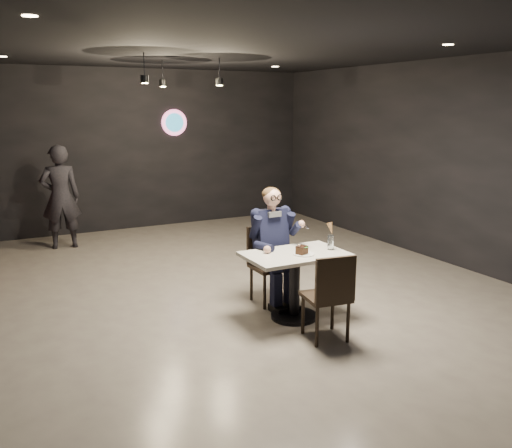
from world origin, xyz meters
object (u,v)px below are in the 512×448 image
chair_far (271,266)px  passerby (61,197)px  main_table (294,286)px  chair_near (326,295)px  sundae_glass (331,242)px  seated_man (271,244)px

chair_far → passerby: size_ratio=0.54×
main_table → passerby: bearing=112.5°
chair_near → sundae_glass: (0.43, 0.55, 0.37)m
chair_far → seated_man: 0.26m
main_table → seated_man: size_ratio=0.76×
main_table → passerby: 4.78m
chair_near → main_table: bearing=98.4°
main_table → chair_far: 0.56m
chair_near → passerby: 5.33m
seated_man → sundae_glass: 0.75m
chair_far → sundae_glass: bearing=-54.3°
sundae_glass → seated_man: bearing=125.7°
chair_far → passerby: 4.27m
sundae_glass → passerby: bearing=116.9°
sundae_glass → passerby: passerby is taller
chair_near → seated_man: (0.00, 1.15, 0.26)m
chair_far → chair_near: size_ratio=1.00×
main_table → chair_near: (0.00, -0.60, 0.09)m
chair_far → passerby: bearing=115.4°
seated_man → main_table: bearing=-90.0°
chair_far → passerby: passerby is taller
main_table → passerby: (-1.82, 4.39, 0.48)m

